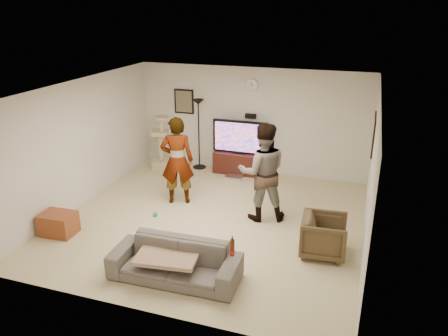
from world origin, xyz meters
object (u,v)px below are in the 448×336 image
(sofa, at_px, (175,261))
(side_table, at_px, (58,224))
(cat_tree, at_px, (160,142))
(person_right, at_px, (262,172))
(tv, at_px, (240,137))
(armchair, at_px, (324,236))
(floor_lamp, at_px, (199,135))
(person_left, at_px, (177,161))
(beer_bottle, at_px, (232,248))
(tv_stand, at_px, (240,163))

(sofa, xyz_separation_m, side_table, (-2.52, 0.56, -0.08))
(cat_tree, bearing_deg, person_right, -31.46)
(tv, bearing_deg, side_table, -119.72)
(person_right, height_order, side_table, person_right)
(armchair, bearing_deg, floor_lamp, 43.84)
(person_left, relative_size, side_table, 3.04)
(cat_tree, height_order, beer_bottle, cat_tree)
(floor_lamp, distance_m, side_table, 4.12)
(beer_bottle, bearing_deg, side_table, 170.60)
(beer_bottle, bearing_deg, floor_lamp, 116.86)
(side_table, bearing_deg, tv, 60.28)
(cat_tree, height_order, person_left, person_left)
(tv, distance_m, person_left, 2.09)
(tv, height_order, side_table, tv)
(armchair, xyz_separation_m, side_table, (-4.53, -0.81, -0.13))
(floor_lamp, height_order, sofa, floor_lamp)
(armchair, bearing_deg, tv, 33.53)
(cat_tree, bearing_deg, sofa, -61.42)
(cat_tree, relative_size, beer_bottle, 5.34)
(tv_stand, relative_size, person_left, 0.68)
(floor_lamp, xyz_separation_m, person_right, (2.12, -2.15, 0.08))
(sofa, height_order, beer_bottle, beer_bottle)
(armchair, relative_size, side_table, 1.23)
(tv, distance_m, sofa, 4.48)
(armchair, bearing_deg, person_left, 66.59)
(floor_lamp, distance_m, beer_bottle, 5.01)
(tv, relative_size, armchair, 1.81)
(cat_tree, xyz_separation_m, sofa, (2.26, -4.15, -0.39))
(tv_stand, height_order, person_left, person_left)
(tv, relative_size, person_left, 0.73)
(cat_tree, bearing_deg, person_left, -54.18)
(floor_lamp, bearing_deg, person_left, -80.71)
(tv, xyz_separation_m, beer_bottle, (1.20, -4.43, -0.22))
(person_left, bearing_deg, sofa, 92.29)
(person_left, xyz_separation_m, person_right, (1.79, -0.16, 0.03))
(floor_lamp, bearing_deg, person_right, -45.50)
(person_left, relative_size, armchair, 2.47)
(person_right, relative_size, sofa, 0.97)
(person_left, height_order, sofa, person_left)
(tv, xyz_separation_m, person_left, (-0.73, -1.96, -0.00))
(person_right, bearing_deg, tv_stand, -83.81)
(person_right, bearing_deg, beer_bottle, 73.22)
(beer_bottle, bearing_deg, person_left, 128.10)
(tv, distance_m, floor_lamp, 1.06)
(floor_lamp, distance_m, cat_tree, 0.96)
(floor_lamp, relative_size, person_left, 0.95)
(tv, bearing_deg, cat_tree, -171.77)
(floor_lamp, height_order, person_left, person_left)
(person_right, bearing_deg, floor_lamp, -65.87)
(tv_stand, relative_size, side_table, 2.08)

